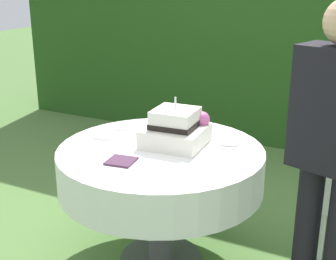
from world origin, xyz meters
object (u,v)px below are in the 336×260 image
wedding_cake (176,129)px  serving_plate_far (105,136)px  serving_plate_near (229,142)px  serving_plate_left (124,128)px  cake_table (161,169)px  napkin_stack (121,161)px  standing_person (332,152)px

wedding_cake → serving_plate_far: 0.46m
serving_plate_near → serving_plate_left: (-0.69, -0.06, 0.00)m
cake_table → serving_plate_far: serving_plate_far is taller
serving_plate_far → serving_plate_left: size_ratio=1.39×
serving_plate_left → napkin_stack: 0.56m
serving_plate_left → cake_table: bearing=-29.1°
cake_table → serving_plate_near: serving_plate_near is taller
cake_table → napkin_stack: 0.32m
cake_table → serving_plate_left: size_ratio=11.38×
serving_plate_near → serving_plate_far: 0.75m
serving_plate_far → serving_plate_left: (0.02, 0.19, 0.00)m
wedding_cake → serving_plate_near: size_ratio=2.48×
cake_table → wedding_cake: bearing=64.5°
serving_plate_far → standing_person: 1.36m
serving_plate_near → standing_person: (0.62, -0.41, 0.19)m
wedding_cake → serving_plate_left: size_ratio=3.48×
cake_table → serving_plate_near: bearing=40.3°
wedding_cake → serving_plate_near: 0.33m
cake_table → wedding_cake: size_ratio=3.27×
serving_plate_far → standing_person: standing_person is taller
serving_plate_left → wedding_cake: bearing=-14.0°
wedding_cake → napkin_stack: wedding_cake is taller
serving_plate_near → napkin_stack: same height
cake_table → wedding_cake: wedding_cake is taller
napkin_stack → serving_plate_near: bearing=53.0°
napkin_stack → standing_person: (1.03, 0.13, 0.19)m
serving_plate_left → serving_plate_far: bearing=-95.8°
serving_plate_far → cake_table: bearing=-3.4°
napkin_stack → serving_plate_left: bearing=120.5°
serving_plate_near → standing_person: size_ratio=0.09×
serving_plate_left → standing_person: standing_person is taller
standing_person → serving_plate_left: bearing=165.2°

